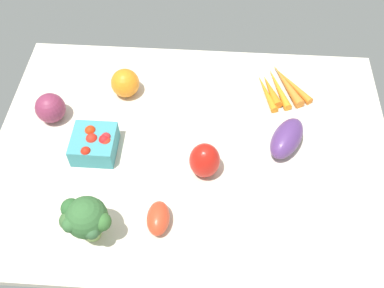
{
  "coord_description": "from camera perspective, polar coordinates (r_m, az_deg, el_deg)",
  "views": [
    {
      "loc": [
        -4.51,
        68.08,
        95.95
      ],
      "look_at": [
        0.0,
        0.0,
        4.0
      ],
      "focal_mm": 41.58,
      "sensor_mm": 36.0,
      "label": 1
    }
  ],
  "objects": [
    {
      "name": "eggplant",
      "position": [
        1.16,
        12.05,
        0.73
      ],
      "size": [
        12.38,
        15.2,
        6.97
      ],
      "primitive_type": "ellipsoid",
      "rotation": [
        0.0,
        0.0,
        1.09
      ],
      "color": "#553274",
      "rests_on": "tablecloth"
    },
    {
      "name": "bell_pepper_red",
      "position": [
        1.08,
        1.63,
        -2.12
      ],
      "size": [
        8.3,
        8.3,
        9.83
      ],
      "primitive_type": "ellipsoid",
      "rotation": [
        0.0,
        0.0,
        0.1
      ],
      "color": "red",
      "rests_on": "tablecloth"
    },
    {
      "name": "berry_basket",
      "position": [
        1.16,
        -12.36,
        0.07
      ],
      "size": [
        10.97,
        10.97,
        6.75
      ],
      "color": "teal",
      "rests_on": "tablecloth"
    },
    {
      "name": "heirloom_tomato_orange",
      "position": [
        1.27,
        -8.57,
        7.74
      ],
      "size": [
        8.05,
        8.05,
        8.05
      ],
      "primitive_type": "sphere",
      "color": "orange",
      "rests_on": "tablecloth"
    },
    {
      "name": "red_onion_near_basket",
      "position": [
        1.25,
        -17.71,
        4.42
      ],
      "size": [
        8.09,
        8.09,
        8.09
      ],
      "primitive_type": "sphere",
      "color": "#822D4B",
      "rests_on": "tablecloth"
    },
    {
      "name": "broccoli_head",
      "position": [
        0.99,
        -13.53,
        -9.29
      ],
      "size": [
        11.26,
        9.49,
        13.16
      ],
      "color": "#A6D077",
      "rests_on": "tablecloth"
    },
    {
      "name": "tablecloth",
      "position": [
        1.17,
        -0.0,
        -0.88
      ],
      "size": [
        104.0,
        76.0,
        2.0
      ],
      "primitive_type": "cube",
      "color": "beige",
      "rests_on": "ground"
    },
    {
      "name": "roma_tomato",
      "position": [
        1.03,
        -4.35,
        -9.48
      ],
      "size": [
        5.43,
        8.57,
        5.26
      ],
      "primitive_type": "ellipsoid",
      "rotation": [
        0.0,
        0.0,
        1.59
      ],
      "color": "red",
      "rests_on": "tablecloth"
    },
    {
      "name": "carrot_bunch",
      "position": [
        1.31,
        11.22,
        7.18
      ],
      "size": [
        16.16,
        18.54,
        2.85
      ],
      "color": "orange",
      "rests_on": "tablecloth"
    }
  ]
}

